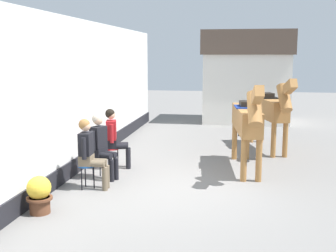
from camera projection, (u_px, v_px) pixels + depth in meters
ground_plane at (194, 155)px, 11.46m from camera, size 40.00×40.00×0.00m
pub_facade_wall at (80, 101)px, 10.15m from camera, size 0.34×14.00×3.40m
distant_cottage at (246, 75)px, 16.88m from camera, size 3.40×2.60×3.50m
seated_visitor_near at (89, 150)px, 8.44m from camera, size 0.61×0.49×1.39m
seated_visitor_middle at (101, 143)px, 9.14m from camera, size 0.61×0.49×1.39m
seated_visitor_far at (114, 135)px, 9.99m from camera, size 0.61×0.48×1.39m
saddled_horse_near at (247, 120)px, 9.70m from camera, size 0.68×2.99×2.06m
saddled_horse_far at (269, 108)px, 11.81m from camera, size 1.05×2.93×2.06m
flower_planter_near at (39, 194)px, 7.19m from camera, size 0.43×0.43×0.64m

